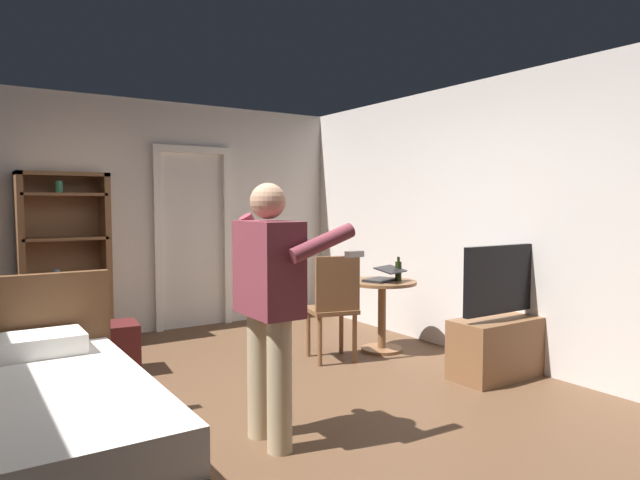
{
  "coord_description": "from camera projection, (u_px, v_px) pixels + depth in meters",
  "views": [
    {
      "loc": [
        -1.66,
        -3.27,
        1.47
      ],
      "look_at": [
        0.61,
        0.18,
        1.2
      ],
      "focal_mm": 31.51,
      "sensor_mm": 36.0,
      "label": 1
    }
  ],
  "objects": [
    {
      "name": "tv_flatscreen",
      "position": [
        503.0,
        337.0,
        4.76
      ],
      "size": [
        0.98,
        0.4,
        1.12
      ],
      "color": "brown",
      "rests_on": "ground_plane"
    },
    {
      "name": "wall_back",
      "position": [
        129.0,
        217.0,
        6.26
      ],
      "size": [
        5.29,
        0.12,
        2.62
      ],
      "primitive_type": "cube",
      "color": "silver",
      "rests_on": "ground_plane"
    },
    {
      "name": "wall_right",
      "position": [
        513.0,
        221.0,
        5.06
      ],
      "size": [
        0.12,
        6.39,
        2.62
      ],
      "primitive_type": "cube",
      "color": "silver",
      "rests_on": "ground_plane"
    },
    {
      "name": "side_table",
      "position": [
        382.0,
        303.0,
        5.56
      ],
      "size": [
        0.68,
        0.68,
        0.7
      ],
      "color": "brown",
      "rests_on": "ground_plane"
    },
    {
      "name": "laptop",
      "position": [
        384.0,
        276.0,
        5.5
      ],
      "size": [
        0.41,
        0.42,
        0.15
      ],
      "color": "black",
      "rests_on": "side_table"
    },
    {
      "name": "doorway_frame",
      "position": [
        193.0,
        224.0,
        6.59
      ],
      "size": [
        0.93,
        0.08,
        2.13
      ],
      "color": "white",
      "rests_on": "ground_plane"
    },
    {
      "name": "suitcase_small",
      "position": [
        45.0,
        345.0,
        4.87
      ],
      "size": [
        0.6,
        0.46,
        0.47
      ],
      "primitive_type": "cube",
      "rotation": [
        0.0,
        0.0,
        -0.3
      ],
      "color": "black",
      "rests_on": "ground_plane"
    },
    {
      "name": "suitcase_dark",
      "position": [
        101.0,
        350.0,
        4.78
      ],
      "size": [
        0.65,
        0.46,
        0.44
      ],
      "primitive_type": "cube",
      "rotation": [
        0.0,
        0.0,
        -0.11
      ],
      "color": "#4C1919",
      "rests_on": "ground_plane"
    },
    {
      "name": "person_blue_shirt",
      "position": [
        270.0,
        294.0,
        3.38
      ],
      "size": [
        0.62,
        0.62,
        1.59
      ],
      "color": "tan",
      "rests_on": "ground_plane"
    },
    {
      "name": "ground_plane",
      "position": [
        258.0,
        424.0,
        3.73
      ],
      "size": [
        6.76,
        6.76,
        0.0
      ],
      "primitive_type": "plane",
      "color": "brown"
    },
    {
      "name": "bookshelf",
      "position": [
        64.0,
        253.0,
        5.7
      ],
      "size": [
        0.85,
        0.32,
        1.78
      ],
      "color": "brown",
      "rests_on": "ground_plane"
    },
    {
      "name": "wooden_chair",
      "position": [
        334.0,
        303.0,
        5.17
      ],
      "size": [
        0.51,
        0.51,
        0.99
      ],
      "color": "brown",
      "rests_on": "ground_plane"
    },
    {
      "name": "bottle_on_table",
      "position": [
        398.0,
        271.0,
        5.55
      ],
      "size": [
        0.06,
        0.06,
        0.24
      ],
      "color": "black",
      "rests_on": "side_table"
    }
  ]
}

